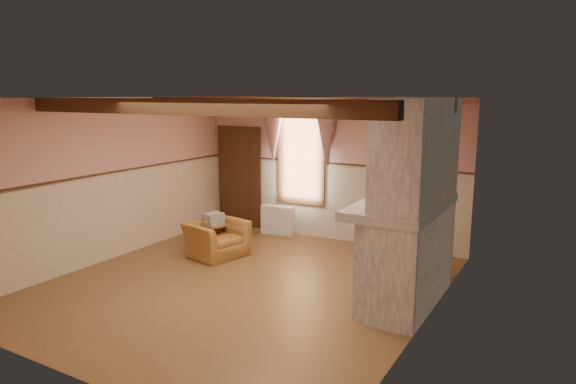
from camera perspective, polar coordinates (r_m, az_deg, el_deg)
The scene contains 26 objects.
floor at distance 7.96m, azimuth -5.10°, elevation -10.21°, with size 5.50×6.00×0.01m, color brown.
ceiling at distance 7.43m, azimuth -5.47°, elevation 10.37°, with size 5.50×6.00×0.01m, color silver.
wall_back at distance 10.14m, azimuth 4.53°, elevation 2.56°, with size 5.50×0.02×2.80m, color tan.
wall_front at distance 5.47m, azimuth -23.73°, elevation -5.53°, with size 5.50×0.02×2.80m, color tan.
wall_left at distance 9.41m, azimuth -19.12°, elevation 1.35°, with size 0.02×6.00×2.80m, color tan.
wall_right at distance 6.43m, azimuth 15.24°, elevation -2.63°, with size 0.02×6.00×2.80m, color tan.
wainscot at distance 7.72m, azimuth -5.19°, elevation -5.01°, with size 5.50×6.00×1.50m, color beige, non-canonical shape.
chair_rail at distance 7.55m, azimuth -5.29°, elevation 0.47°, with size 5.50×6.00×0.08m, color black, non-canonical shape.
firebox at distance 7.45m, azimuth 10.45°, elevation -8.18°, with size 0.20×0.95×0.90m, color black.
armchair at distance 9.27m, azimuth -7.94°, elevation -5.18°, with size 0.96×0.84×0.62m, color #9E662D.
side_table at distance 9.46m, azimuth -8.18°, elevation -5.09°, with size 0.46×0.46×0.55m, color brown.
book_stack at distance 9.33m, azimuth -8.30°, elevation -2.94°, with size 0.26×0.32×0.20m, color #B7AD8C.
radiator at distance 10.55m, azimuth -1.15°, elevation -3.16°, with size 0.70×0.18×0.60m, color white.
bowl at distance 7.07m, azimuth 12.47°, elevation -0.77°, with size 0.35×0.35×0.09m, color brown.
mantel_clock at distance 7.86m, azimuth 14.37°, elevation 0.73°, with size 0.14×0.24×0.20m, color black.
oil_lamp at distance 7.66m, azimuth 13.98°, elevation 0.80°, with size 0.11×0.11×0.28m, color #B68D33.
candle_red at distance 6.50m, azimuth 10.87°, elevation -1.39°, with size 0.06×0.06×0.16m, color maroon.
jar_yellow at distance 6.83m, azimuth 11.85°, elevation -1.00°, with size 0.06×0.06×0.12m, color yellow.
fireplace at distance 7.07m, azimuth 13.95°, elevation -1.35°, with size 0.85×2.00×2.80m, color gray.
mantel at distance 7.13m, azimuth 12.55°, elevation -1.52°, with size 1.05×2.05×0.12m, color gray.
overmantel_mirror at distance 7.09m, azimuth 11.32°, elevation 3.46°, with size 0.06×1.44×1.04m, color silver.
door at distance 11.19m, azimuth -5.39°, elevation 1.52°, with size 1.10×0.10×2.10m, color black.
window at distance 10.35m, azimuth 1.47°, elevation 4.16°, with size 1.06×0.08×2.02m, color white.
window_drapes at distance 10.21m, azimuth 1.24°, elevation 7.45°, with size 1.30×0.14×1.40m, color gray.
ceiling_beam_front at distance 6.49m, azimuth -11.66°, elevation 9.26°, with size 5.50×0.18×0.20m, color black.
ceiling_beam_back at distance 8.44m, azimuth -0.68°, elevation 9.80°, with size 5.50×0.18×0.20m, color black.
Camera 1 is at (4.29, -6.07, 2.86)m, focal length 32.00 mm.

